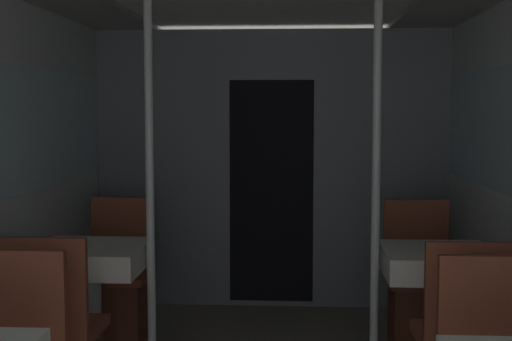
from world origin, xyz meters
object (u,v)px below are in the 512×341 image
Objects in this scene: chair_left_far_1 at (118,297)px; support_pole_left_1 at (150,191)px; dining_table_left_1 at (90,268)px; support_pole_right_1 at (376,192)px; dining_table_right_1 at (438,272)px; chair_right_far_1 at (419,301)px.

support_pole_left_1 is (0.35, -0.60, 0.77)m from chair_left_far_1.
support_pole_left_1 reaches higher than dining_table_left_1.
support_pole_left_1 is at bearing 180.00° from support_pole_right_1.
dining_table_right_1 is at bearing 0.00° from support_pole_right_1.
support_pole_left_1 is 1.00× the size of support_pole_right_1.
dining_table_left_1 is 0.35× the size of support_pole_right_1.
chair_left_far_1 is 1.04m from support_pole_left_1.
support_pole_right_1 is (-0.35, -0.00, 0.45)m from dining_table_right_1.
chair_right_far_1 is (1.61, 0.60, -0.77)m from support_pole_left_1.
support_pole_right_1 reaches higher than chair_right_far_1.
chair_left_far_1 is at bearing 120.45° from support_pole_left_1.
support_pole_left_1 is at bearing -0.00° from dining_table_left_1.
dining_table_right_1 is (1.96, -0.60, 0.33)m from chair_left_far_1.
dining_table_right_1 is (1.96, 0.00, 0.00)m from dining_table_left_1.
chair_left_far_1 is at bearing 163.12° from dining_table_right_1.
chair_left_far_1 is 1.25× the size of dining_table_right_1.
dining_table_left_1 is 2.08m from chair_right_far_1.
support_pole_right_1 is (1.61, -0.60, 0.77)m from chair_left_far_1.
chair_left_far_1 reaches higher than dining_table_right_1.
support_pole_left_1 is 1.67m from dining_table_right_1.
chair_left_far_1 is 0.44× the size of support_pole_left_1.
support_pole_left_1 is 2.85× the size of dining_table_right_1.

